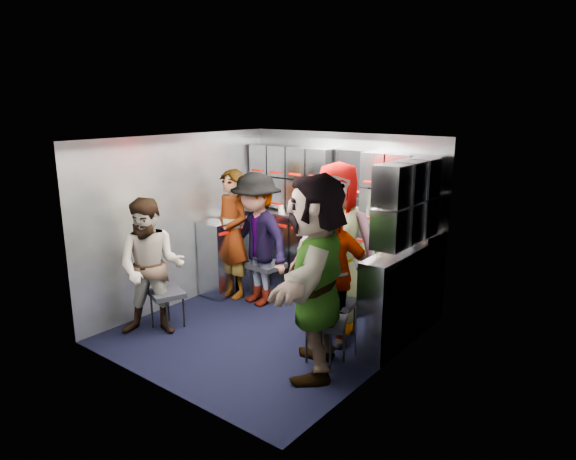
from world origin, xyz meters
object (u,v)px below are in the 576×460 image
Objects in this scene: jump_seat_mid_left at (266,267)px; attendant_arc_d at (331,274)px; jump_seat_center at (344,286)px; jump_seat_near_left at (167,295)px; attendant_arc_b at (256,240)px; attendant_arc_e at (316,275)px; jump_seat_near_right at (326,325)px; attendant_arc_a at (151,267)px; jump_seat_mid_right at (339,305)px; attendant_standing at (232,234)px; attendant_arc_c at (336,246)px.

jump_seat_mid_left is 1.46m from attendant_arc_d.
jump_seat_mid_left is 1.03× the size of jump_seat_center.
jump_seat_near_left is 1.28m from attendant_arc_b.
jump_seat_near_left is 1.38m from jump_seat_mid_left.
attendant_arc_b is (0.31, 1.16, 0.45)m from jump_seat_near_left.
attendant_arc_d is at bearing 171.75° from attendant_arc_e.
attendant_arc_a is (-1.84, -0.60, 0.36)m from jump_seat_near_right.
attendant_standing is (-1.75, 0.17, 0.47)m from jump_seat_mid_right.
jump_seat_center is 0.55m from attendant_arc_c.
jump_seat_mid_left is (0.31, 1.34, 0.04)m from jump_seat_near_left.
attendant_arc_d reaches higher than attendant_arc_a.
attendant_arc_b is 1.13m from attendant_arc_c.
jump_seat_center is 0.46m from jump_seat_mid_right.
jump_seat_near_right is at bearing -15.45° from attendant_arc_b.
attendant_arc_b reaches higher than jump_seat_near_right.
jump_seat_mid_left is 0.25× the size of attendant_arc_e.
jump_seat_center is 0.28× the size of attendant_arc_b.
jump_seat_near_right is 0.26× the size of attendant_arc_c.
attendant_standing is 1.00× the size of attendant_arc_b.
jump_seat_near_right is at bearing 151.66° from attendant_arc_e.
attendant_arc_c is at bearing 14.29° from attendant_standing.
attendant_standing reaches higher than attendant_arc_d.
attendant_standing is (-0.12, 1.17, 0.45)m from jump_seat_near_left.
jump_seat_center is at bearing 112.66° from jump_seat_near_right.
jump_seat_mid_left is at bearing 100.34° from attendant_arc_b.
jump_seat_center reaches higher than jump_seat_near_right.
attendant_arc_e is at bearing -70.55° from jump_seat_center.
jump_seat_center is (1.12, 0.07, -0.01)m from jump_seat_mid_left.
jump_seat_mid_left is at bearing 77.08° from jump_seat_near_left.
attendant_arc_e is at bearing -13.25° from attendant_standing.
attendant_arc_c reaches higher than jump_seat_mid_left.
attendant_arc_b is at bearing 75.16° from jump_seat_near_left.
jump_seat_near_right is (1.84, 0.42, 0.01)m from jump_seat_near_left.
attendant_arc_b reaches higher than attendant_arc_a.
attendant_standing is at bearing -171.21° from jump_seat_center.
attendant_arc_c reaches higher than attendant_arc_b.
attendant_arc_b is at bearing -149.34° from attendant_arc_e.
jump_seat_near_left is at bearing -179.76° from attendant_arc_d.
jump_seat_mid_left is 0.44m from attendant_arc_b.
attendant_standing is 1.10× the size of attendant_arc_a.
attendant_arc_e is at bearing -96.36° from attendant_arc_d.
jump_seat_center is 1.07m from jump_seat_near_right.
jump_seat_near_left is at bearing -157.25° from attendant_arc_c.
jump_seat_near_right is 1.97m from attendant_arc_a.
jump_seat_near_right is at bearing -67.34° from jump_seat_center.
jump_seat_near_right is at bearing -69.91° from jump_seat_mid_right.
attendant_standing is (-0.43, -0.17, 0.40)m from jump_seat_mid_left.
jump_seat_center is at bearing 116.08° from jump_seat_mid_right.
attendant_arc_a is at bearing -90.00° from jump_seat_near_left.
attendant_arc_a is at bearing -174.93° from attendant_arc_d.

